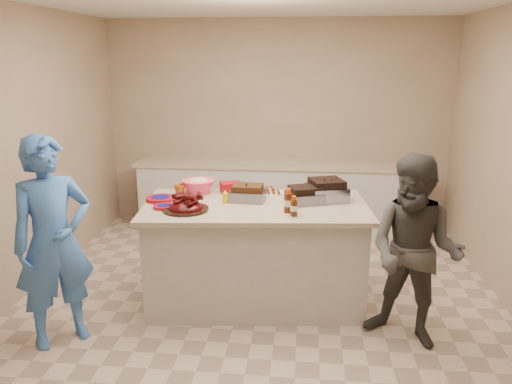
# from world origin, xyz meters

# --- Properties ---
(room) EXTENTS (4.50, 5.00, 2.70)m
(room) POSITION_xyz_m (0.00, 0.00, 0.00)
(room) COLOR tan
(room) RESTS_ON ground
(back_counter) EXTENTS (3.60, 0.64, 0.90)m
(back_counter) POSITION_xyz_m (0.00, 2.20, 0.45)
(back_counter) COLOR beige
(back_counter) RESTS_ON ground
(island) EXTENTS (2.08, 1.23, 0.94)m
(island) POSITION_xyz_m (-0.04, 0.15, 0.00)
(island) COLOR beige
(island) RESTS_ON ground
(rib_platter) EXTENTS (0.42, 0.42, 0.16)m
(rib_platter) POSITION_xyz_m (-0.62, -0.10, 0.94)
(rib_platter) COLOR #460405
(rib_platter) RESTS_ON island
(pulled_pork_tray) EXTENTS (0.33, 0.26, 0.10)m
(pulled_pork_tray) POSITION_xyz_m (-0.13, 0.26, 0.94)
(pulled_pork_tray) COLOR #47230F
(pulled_pork_tray) RESTS_ON island
(brisket_tray) EXTENTS (0.38, 0.35, 0.09)m
(brisket_tray) POSITION_xyz_m (0.40, 0.24, 0.94)
(brisket_tray) COLOR black
(brisket_tray) RESTS_ON island
(roasting_pan) EXTENTS (0.42, 0.42, 0.13)m
(roasting_pan) POSITION_xyz_m (0.59, 0.36, 0.94)
(roasting_pan) COLOR gray
(roasting_pan) RESTS_ON island
(coleslaw_bowl) EXTENTS (0.35, 0.35, 0.22)m
(coleslaw_bowl) POSITION_xyz_m (-0.63, 0.47, 0.94)
(coleslaw_bowl) COLOR #FF396A
(coleslaw_bowl) RESTS_ON island
(sausage_plate) EXTENTS (0.35, 0.35, 0.05)m
(sausage_plate) POSITION_xyz_m (0.04, 0.53, 0.94)
(sausage_plate) COLOR silver
(sausage_plate) RESTS_ON island
(mac_cheese_dish) EXTENTS (0.32, 0.28, 0.07)m
(mac_cheese_dish) POSITION_xyz_m (0.47, 0.57, 0.94)
(mac_cheese_dish) COLOR gold
(mac_cheese_dish) RESTS_ON island
(bbq_bottle_a) EXTENTS (0.08, 0.08, 0.21)m
(bbq_bottle_a) POSITION_xyz_m (0.26, -0.06, 0.94)
(bbq_bottle_a) COLOR #461C0B
(bbq_bottle_a) RESTS_ON island
(bbq_bottle_b) EXTENTS (0.06, 0.06, 0.17)m
(bbq_bottle_b) POSITION_xyz_m (0.31, -0.16, 0.94)
(bbq_bottle_b) COLOR #461C0B
(bbq_bottle_b) RESTS_ON island
(mustard_bottle) EXTENTS (0.05, 0.05, 0.13)m
(mustard_bottle) POSITION_xyz_m (-0.32, 0.16, 0.94)
(mustard_bottle) COLOR #F7C401
(mustard_bottle) RESTS_ON island
(sauce_bowl) EXTENTS (0.13, 0.05, 0.12)m
(sauce_bowl) POSITION_xyz_m (-0.19, 0.38, 0.94)
(sauce_bowl) COLOR silver
(sauce_bowl) RESTS_ON island
(plate_stack_large) EXTENTS (0.29, 0.29, 0.03)m
(plate_stack_large) POSITION_xyz_m (-0.92, 0.18, 0.94)
(plate_stack_large) COLOR maroon
(plate_stack_large) RESTS_ON island
(plate_stack_small) EXTENTS (0.20, 0.20, 0.03)m
(plate_stack_small) POSITION_xyz_m (-0.82, -0.05, 0.94)
(plate_stack_small) COLOR maroon
(plate_stack_small) RESTS_ON island
(plastic_cup) EXTENTS (0.12, 0.11, 0.11)m
(plastic_cup) POSITION_xyz_m (-0.79, 0.38, 0.94)
(plastic_cup) COLOR #A54F13
(plastic_cup) RESTS_ON island
(basket_stack) EXTENTS (0.24, 0.21, 0.10)m
(basket_stack) POSITION_xyz_m (-0.32, 0.54, 0.94)
(basket_stack) COLOR maroon
(basket_stack) RESTS_ON island
(guest_blue) EXTENTS (1.59, 1.64, 0.40)m
(guest_blue) POSITION_xyz_m (-1.52, -0.68, 0.00)
(guest_blue) COLOR #4078CC
(guest_blue) RESTS_ON ground
(guest_gray) EXTENTS (1.37, 1.69, 0.58)m
(guest_gray) POSITION_xyz_m (1.25, -0.41, 0.00)
(guest_gray) COLOR #484641
(guest_gray) RESTS_ON ground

